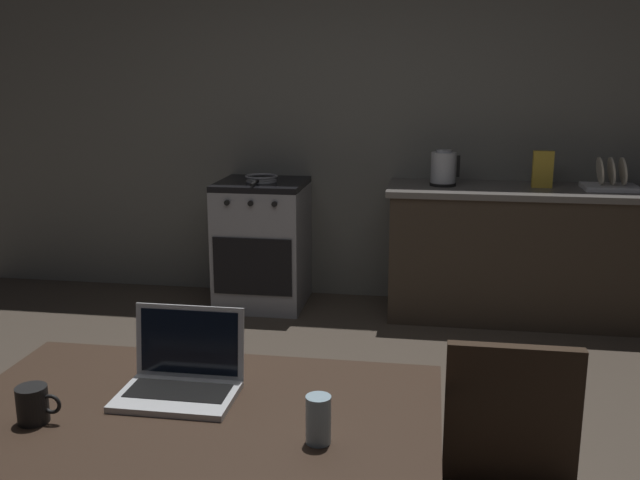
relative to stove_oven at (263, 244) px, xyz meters
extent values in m
cube|color=slate|center=(0.91, 0.35, 0.96)|extent=(6.40, 0.10, 2.81)
cube|color=#382D23|center=(1.96, 0.00, -0.02)|extent=(2.10, 0.60, 0.85)
cube|color=#66605B|center=(1.96, 0.00, 0.43)|extent=(2.16, 0.64, 0.04)
cube|color=gray|center=(0.00, 0.00, -0.02)|extent=(0.60, 0.60, 0.85)
cube|color=black|center=(0.00, 0.00, 0.43)|extent=(0.60, 0.60, 0.04)
cube|color=black|center=(0.00, -0.30, -0.09)|extent=(0.54, 0.01, 0.39)
cylinder|color=black|center=(-0.16, -0.31, 0.35)|extent=(0.04, 0.02, 0.04)
cylinder|color=black|center=(0.00, -0.31, 0.35)|extent=(0.04, 0.02, 0.04)
cylinder|color=black|center=(0.16, -0.31, 0.35)|extent=(0.04, 0.02, 0.04)
cube|color=#332319|center=(0.57, -3.12, 0.30)|extent=(1.29, 0.79, 0.04)
cylinder|color=#332319|center=(-0.02, -2.79, -0.08)|extent=(0.05, 0.05, 0.72)
cube|color=#2D2116|center=(1.42, -2.86, 0.23)|extent=(0.38, 0.04, 0.42)
cube|color=silver|center=(0.50, -3.07, 0.32)|extent=(0.32, 0.22, 0.02)
cube|color=black|center=(0.50, -3.06, 0.33)|extent=(0.28, 0.12, 0.00)
cube|color=silver|center=(0.50, -2.95, 0.44)|extent=(0.32, 0.03, 0.21)
cube|color=black|center=(0.50, -2.95, 0.44)|extent=(0.29, 0.02, 0.18)
cylinder|color=black|center=(1.24, 0.00, 0.46)|extent=(0.17, 0.17, 0.02)
cylinder|color=#B2B5BA|center=(1.24, 0.00, 0.57)|extent=(0.16, 0.16, 0.20)
cylinder|color=#B2B5BA|center=(1.24, 0.00, 0.68)|extent=(0.10, 0.10, 0.02)
cube|color=black|center=(1.34, 0.00, 0.58)|extent=(0.02, 0.02, 0.14)
cylinder|color=gray|center=(0.00, -0.02, 0.45)|extent=(0.21, 0.21, 0.01)
torus|color=gray|center=(0.00, -0.02, 0.48)|extent=(0.23, 0.23, 0.02)
cylinder|color=black|center=(0.00, -0.21, 0.47)|extent=(0.02, 0.18, 0.02)
cylinder|color=black|center=(0.18, -3.25, 0.36)|extent=(0.08, 0.08, 0.10)
torus|color=black|center=(0.24, -3.25, 0.37)|extent=(0.05, 0.01, 0.05)
cylinder|color=#99B7C6|center=(0.92, -3.24, 0.38)|extent=(0.06, 0.06, 0.12)
cube|color=gold|center=(1.88, 0.02, 0.57)|extent=(0.13, 0.05, 0.24)
cube|color=silver|center=(2.31, 0.00, 0.46)|extent=(0.34, 0.26, 0.03)
cylinder|color=beige|center=(2.24, 0.00, 0.57)|extent=(0.04, 0.18, 0.18)
cylinder|color=beige|center=(2.31, 0.00, 0.57)|extent=(0.04, 0.18, 0.18)
cylinder|color=beige|center=(2.38, 0.00, 0.57)|extent=(0.04, 0.18, 0.18)
camera|label=1|loc=(1.17, -4.79, 1.19)|focal=40.13mm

